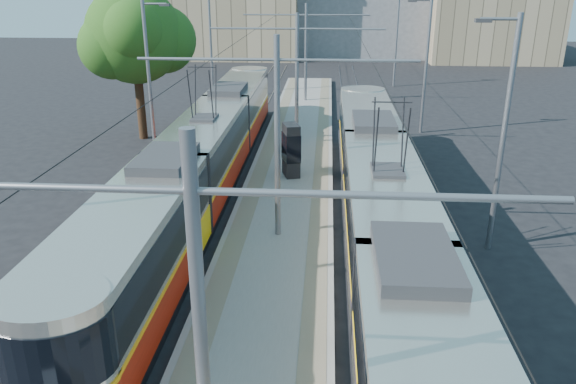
{
  "coord_description": "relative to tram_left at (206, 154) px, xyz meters",
  "views": [
    {
      "loc": [
        1.66,
        -10.4,
        8.96
      ],
      "look_at": [
        0.3,
        8.85,
        1.6
      ],
      "focal_mm": 35.0,
      "sensor_mm": 36.0,
      "label": 1
    }
  ],
  "objects": [
    {
      "name": "rails",
      "position": [
        3.6,
        4.0,
        -1.69
      ],
      "size": [
        8.71,
        70.0,
        0.03
      ],
      "color": "gray",
      "rests_on": "ground"
    },
    {
      "name": "tram_left",
      "position": [
        0.0,
        0.0,
        0.0
      ],
      "size": [
        2.43,
        30.87,
        5.5
      ],
      "color": "black",
      "rests_on": "ground"
    },
    {
      "name": "building_left",
      "position": [
        -6.4,
        47.0,
        4.52
      ],
      "size": [
        16.32,
        12.24,
        12.44
      ],
      "color": "tan",
      "rests_on": "ground"
    },
    {
      "name": "tram_right",
      "position": [
        7.2,
        -6.6,
        0.15
      ],
      "size": [
        2.43,
        30.19,
        5.5
      ],
      "color": "black",
      "rests_on": "ground"
    },
    {
      "name": "tactile_strip_left",
      "position": [
        2.15,
        4.0,
        -1.4
      ],
      "size": [
        0.7,
        50.0,
        0.01
      ],
      "primitive_type": "cube",
      "color": "gray",
      "rests_on": "platform"
    },
    {
      "name": "catenary",
      "position": [
        3.6,
        1.15,
        2.82
      ],
      "size": [
        9.2,
        70.0,
        7.0
      ],
      "color": "gray",
      "rests_on": "platform"
    },
    {
      "name": "street_lamps",
      "position": [
        3.6,
        8.0,
        2.48
      ],
      "size": [
        15.18,
        38.22,
        8.0
      ],
      "color": "gray",
      "rests_on": "ground"
    },
    {
      "name": "tree",
      "position": [
        -5.31,
        8.73,
        4.18
      ],
      "size": [
        5.99,
        5.54,
        8.71
      ],
      "color": "#382314",
      "rests_on": "ground"
    },
    {
      "name": "platform",
      "position": [
        3.6,
        4.0,
        -1.56
      ],
      "size": [
        4.0,
        50.0,
        0.3
      ],
      "primitive_type": "cube",
      "color": "gray",
      "rests_on": "ground"
    },
    {
      "name": "shelter",
      "position": [
        3.66,
        1.46,
        -0.12
      ],
      "size": [
        0.97,
        1.26,
        2.46
      ],
      "rotation": [
        0.0,
        0.0,
        0.29
      ],
      "color": "black",
      "rests_on": "platform"
    },
    {
      "name": "building_right",
      "position": [
        23.6,
        45.0,
        4.59
      ],
      "size": [
        14.28,
        10.2,
        12.58
      ],
      "color": "tan",
      "rests_on": "ground"
    },
    {
      "name": "tactile_strip_right",
      "position": [
        5.05,
        4.0,
        -1.4
      ],
      "size": [
        0.7,
        50.0,
        0.01
      ],
      "primitive_type": "cube",
      "color": "gray",
      "rests_on": "platform"
    }
  ]
}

